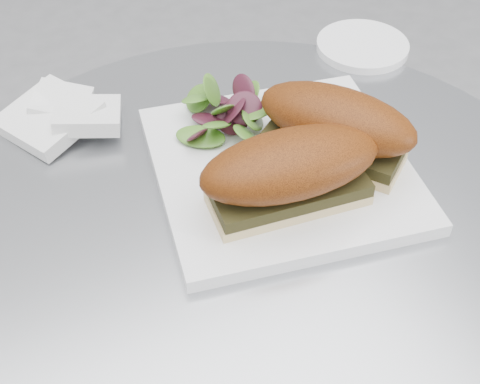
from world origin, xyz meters
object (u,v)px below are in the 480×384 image
at_px(plate, 281,168).
at_px(sandwich_left, 290,171).
at_px(saucer, 362,46).
at_px(sandwich_right, 336,125).

height_order(plate, sandwich_left, sandwich_left).
height_order(sandwich_left, saucer, sandwich_left).
xyz_separation_m(sandwich_right, saucer, (0.17, 0.18, -0.05)).
height_order(plate, sandwich_right, sandwich_right).
bearing_deg(sandwich_left, sandwich_right, 34.28).
xyz_separation_m(plate, sandwich_right, (0.05, -0.02, 0.05)).
relative_size(plate, saucer, 2.14).
relative_size(sandwich_left, saucer, 1.55).
bearing_deg(sandwich_right, plate, -142.02).
bearing_deg(sandwich_right, sandwich_left, -98.95).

